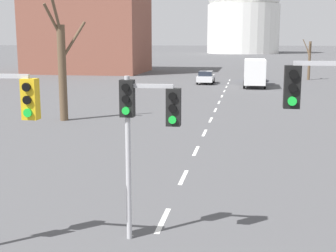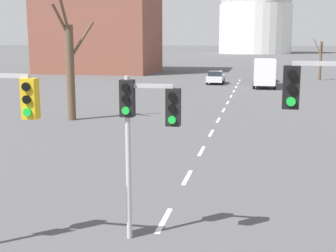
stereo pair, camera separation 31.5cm
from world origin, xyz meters
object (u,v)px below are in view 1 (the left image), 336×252
Objects in this scene: traffic_signal_centre_tall at (144,119)px; sedan_mid_centre at (253,65)px; sedan_near_left at (206,77)px; delivery_truck at (255,72)px; sedan_near_right at (256,75)px.

sedan_mid_centre is at bearing 87.31° from traffic_signal_centre_tall.
delivery_truck is (5.80, -2.98, 0.91)m from sedan_near_left.
traffic_signal_centre_tall is at bearing -94.52° from delivery_truck.
sedan_near_left is at bearing -102.02° from sedan_mid_centre.
delivery_truck is at bearing -91.93° from sedan_near_right.
sedan_near_left is 28.15m from sedan_mid_centre.
sedan_near_right is at bearing -89.53° from sedan_mid_centre.
sedan_near_left is 0.62× the size of delivery_truck.
sedan_near_right is 7.62m from delivery_truck.
traffic_signal_centre_tall is 45.56m from sedan_near_left.
traffic_signal_centre_tall reaches higher than delivery_truck.
traffic_signal_centre_tall is at bearing -92.69° from sedan_mid_centre.
delivery_truck reaches higher than sedan_near_right.
traffic_signal_centre_tall is 0.61× the size of delivery_truck.
sedan_mid_centre is (3.42, 72.96, -2.53)m from traffic_signal_centre_tall.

